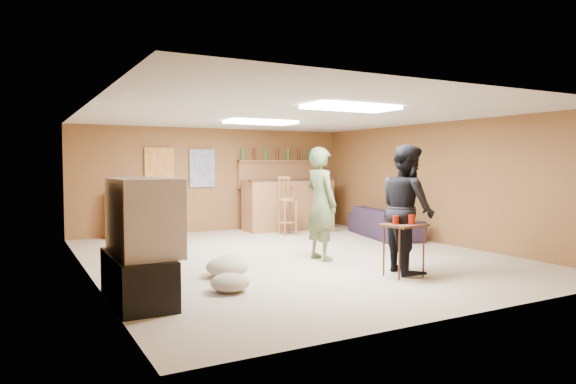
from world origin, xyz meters
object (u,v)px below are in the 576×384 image
tv_body (143,216)px  sofa (385,222)px  person_olive (321,204)px  tray_table (404,250)px  person_black (407,209)px  bar_counter (288,204)px

tv_body → sofa: tv_body is taller
person_olive → tray_table: 1.61m
person_olive → sofa: bearing=-65.3°
person_olive → tv_body: bearing=104.2°
sofa → tray_table: bearing=157.9°
sofa → tray_table: size_ratio=2.88×
tv_body → person_black: 3.42m
tray_table → tv_body: bearing=172.9°
bar_counter → sofa: 2.24m
tray_table → person_black: bearing=40.6°
sofa → tray_table: (-2.08, -2.94, 0.05)m
person_olive → person_black: bearing=-164.3°
person_olive → person_black: person_black is taller
tv_body → person_black: size_ratio=0.64×
person_black → bar_counter: bearing=5.9°
bar_counter → person_olive: (-1.27, -3.36, 0.30)m
tv_body → tray_table: 3.27m
tv_body → person_black: person_black is taller
person_olive → person_black: (0.53, -1.31, 0.01)m
bar_counter → person_black: size_ratio=1.17×
sofa → tray_table: 3.61m
tv_body → person_olive: (2.88, 1.09, -0.05)m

